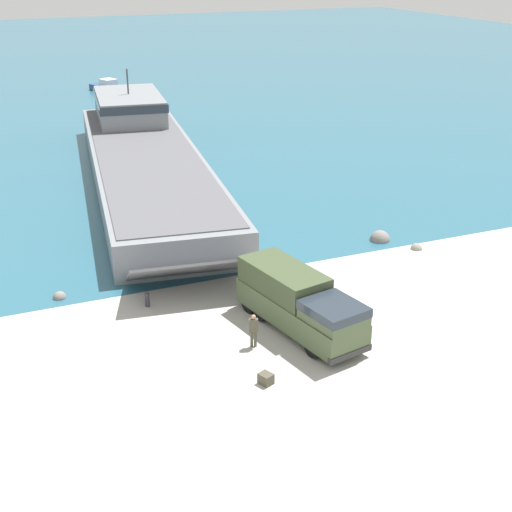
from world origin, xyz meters
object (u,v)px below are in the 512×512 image
at_px(moored_boat_a, 111,88).
at_px(cargo_crate, 266,379).
at_px(landing_craft, 143,154).
at_px(mooring_bollard, 147,299).
at_px(military_truck, 300,302).
at_px(soldier_on_ramp, 254,328).

height_order(moored_boat_a, cargo_crate, moored_boat_a).
distance_m(landing_craft, mooring_bollard, 25.15).
distance_m(landing_craft, military_truck, 29.87).
height_order(soldier_on_ramp, cargo_crate, soldier_on_ramp).
height_order(soldier_on_ramp, moored_boat_a, soldier_on_ramp).
bearing_deg(cargo_crate, military_truck, 47.52).
distance_m(military_truck, soldier_on_ramp, 2.93).
xyz_separation_m(soldier_on_ramp, cargo_crate, (-0.75, -3.22, -0.76)).
bearing_deg(mooring_bollard, landing_craft, 75.63).
bearing_deg(landing_craft, military_truck, -81.54).
bearing_deg(military_truck, moored_boat_a, 164.36).
distance_m(landing_craft, moored_boat_a, 39.85).
bearing_deg(military_truck, cargo_crate, -53.70).
height_order(military_truck, mooring_bollard, military_truck).
height_order(landing_craft, military_truck, landing_craft).
height_order(military_truck, soldier_on_ramp, military_truck).
relative_size(soldier_on_ramp, mooring_bollard, 2.07).
relative_size(soldier_on_ramp, cargo_crate, 2.88).
height_order(soldier_on_ramp, mooring_bollard, soldier_on_ramp).
height_order(landing_craft, cargo_crate, landing_craft).
relative_size(landing_craft, mooring_bollard, 50.65).
bearing_deg(soldier_on_ramp, landing_craft, 14.61).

